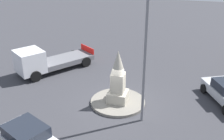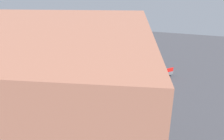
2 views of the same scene
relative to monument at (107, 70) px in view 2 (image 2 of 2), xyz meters
name	(u,v)px [view 2 (image 2 of 2)]	position (x,y,z in m)	size (l,w,h in m)	color
ground_plane	(108,83)	(0.00, 0.00, -1.71)	(80.00, 80.00, 0.00)	#38383D
traffic_island	(108,82)	(0.00, 0.00, -1.62)	(3.52, 3.52, 0.18)	gray
monument	(107,70)	(0.00, 0.00, 0.00)	(1.22, 1.22, 3.45)	#B2AA99
streetlamp	(88,44)	(1.85, -1.47, 3.37)	(2.69, 0.28, 8.54)	slate
car_white_far_side	(81,64)	(-2.93, -5.71, -0.96)	(4.49, 3.35, 1.45)	silver
car_silver_passing	(96,108)	(6.81, 2.17, -0.98)	(3.44, 4.43, 1.45)	#B7BABF
truck_white_parked_left	(147,62)	(-6.83, 2.97, -0.71)	(5.26, 6.29, 2.14)	silver
tree_near_wall	(82,96)	(10.76, 3.49, 2.31)	(3.16, 3.16, 5.62)	brown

